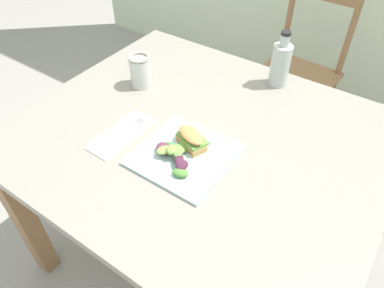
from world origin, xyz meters
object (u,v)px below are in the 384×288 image
(mason_jar_iced_tea, at_px, (140,72))
(dining_table, at_px, (199,158))
(sandwich_half_front, at_px, (191,139))
(fork_on_napkin, at_px, (126,130))
(plate_lunch, at_px, (185,155))
(bottle_cold_brew, at_px, (280,66))
(chair_wooden_far, at_px, (298,74))

(mason_jar_iced_tea, bearing_deg, dining_table, -17.50)
(sandwich_half_front, distance_m, fork_on_napkin, 0.23)
(plate_lunch, relative_size, sandwich_half_front, 2.40)
(plate_lunch, relative_size, mason_jar_iced_tea, 2.22)
(plate_lunch, distance_m, bottle_cold_brew, 0.53)
(dining_table, distance_m, bottle_cold_brew, 0.46)
(mason_jar_iced_tea, bearing_deg, plate_lunch, -31.69)
(plate_lunch, relative_size, bottle_cold_brew, 1.30)
(bottle_cold_brew, distance_m, mason_jar_iced_tea, 0.52)
(sandwich_half_front, relative_size, fork_on_napkin, 0.62)
(plate_lunch, distance_m, sandwich_half_front, 0.05)
(fork_on_napkin, bearing_deg, sandwich_half_front, 14.93)
(plate_lunch, distance_m, fork_on_napkin, 0.23)
(chair_wooden_far, relative_size, plate_lunch, 3.15)
(chair_wooden_far, distance_m, mason_jar_iced_tea, 1.01)
(sandwich_half_front, height_order, bottle_cold_brew, bottle_cold_brew)
(fork_on_napkin, bearing_deg, mason_jar_iced_tea, 119.60)
(sandwich_half_front, bearing_deg, bottle_cold_brew, 82.13)
(chair_wooden_far, relative_size, mason_jar_iced_tea, 7.01)
(dining_table, height_order, sandwich_half_front, sandwich_half_front)
(fork_on_napkin, height_order, mason_jar_iced_tea, mason_jar_iced_tea)
(dining_table, bearing_deg, bottle_cold_brew, 78.01)
(sandwich_half_front, bearing_deg, plate_lunch, -84.10)
(plate_lunch, bearing_deg, fork_on_napkin, -175.86)
(sandwich_half_front, xyz_separation_m, fork_on_napkin, (-0.22, -0.06, -0.03))
(chair_wooden_far, height_order, mason_jar_iced_tea, chair_wooden_far)
(sandwich_half_front, distance_m, bottle_cold_brew, 0.49)
(chair_wooden_far, bearing_deg, mason_jar_iced_tea, -110.12)
(chair_wooden_far, bearing_deg, dining_table, -89.56)
(plate_lunch, bearing_deg, chair_wooden_far, 91.64)
(sandwich_half_front, xyz_separation_m, mason_jar_iced_tea, (-0.36, 0.18, 0.02))
(fork_on_napkin, bearing_deg, plate_lunch, 4.14)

